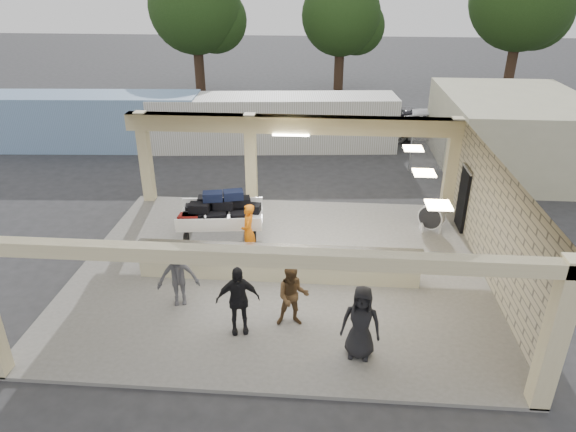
# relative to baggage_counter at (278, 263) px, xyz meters

# --- Properties ---
(ground) EXTENTS (120.00, 120.00, 0.00)m
(ground) POSITION_rel_baggage_counter_xyz_m (0.00, 0.50, -0.59)
(ground) COLOR #2B2C2E
(ground) RESTS_ON ground
(pavilion) EXTENTS (12.01, 10.00, 3.55)m
(pavilion) POSITION_rel_baggage_counter_xyz_m (0.21, 1.16, 0.76)
(pavilion) COLOR slate
(pavilion) RESTS_ON ground
(baggage_counter) EXTENTS (8.20, 0.58, 0.98)m
(baggage_counter) POSITION_rel_baggage_counter_xyz_m (0.00, 0.00, 0.00)
(baggage_counter) COLOR beige
(baggage_counter) RESTS_ON pavilion
(luggage_cart) EXTENTS (2.91, 1.99, 1.60)m
(luggage_cart) POSITION_rel_baggage_counter_xyz_m (-2.16, 2.44, 0.37)
(luggage_cart) COLOR white
(luggage_cart) RESTS_ON pavilion
(drum_fan) EXTENTS (0.89, 0.70, 0.97)m
(drum_fan) POSITION_rel_baggage_counter_xyz_m (4.90, 3.38, 0.03)
(drum_fan) COLOR white
(drum_fan) RESTS_ON pavilion
(baggage_handler) EXTENTS (0.39, 0.66, 1.75)m
(baggage_handler) POSITION_rel_baggage_counter_xyz_m (-1.02, 1.17, 0.39)
(baggage_handler) COLOR orange
(baggage_handler) RESTS_ON pavilion
(passenger_a) EXTENTS (0.85, 0.44, 1.67)m
(passenger_a) POSITION_rel_baggage_counter_xyz_m (0.57, -2.10, 0.35)
(passenger_a) COLOR brown
(passenger_a) RESTS_ON pavilion
(passenger_b) EXTENTS (1.13, 0.62, 1.82)m
(passenger_b) POSITION_rel_baggage_counter_xyz_m (-0.73, -2.47, 0.42)
(passenger_b) COLOR black
(passenger_b) RESTS_ON pavilion
(passenger_c) EXTENTS (1.17, 0.64, 1.71)m
(passenger_c) POSITION_rel_baggage_counter_xyz_m (-2.48, -1.48, 0.37)
(passenger_c) COLOR #47474C
(passenger_c) RESTS_ON pavilion
(passenger_d) EXTENTS (0.94, 0.49, 1.83)m
(passenger_d) POSITION_rel_baggage_counter_xyz_m (2.18, -3.13, 0.43)
(passenger_d) COLOR black
(passenger_d) RESTS_ON pavilion
(car_white_a) EXTENTS (5.43, 2.96, 1.49)m
(car_white_a) POSITION_rel_baggage_counter_xyz_m (6.97, 14.48, 0.16)
(car_white_a) COLOR silver
(car_white_a) RESTS_ON ground
(car_white_b) EXTENTS (4.65, 1.92, 1.45)m
(car_white_b) POSITION_rel_baggage_counter_xyz_m (12.91, 13.40, 0.14)
(car_white_b) COLOR silver
(car_white_b) RESTS_ON ground
(car_dark) EXTENTS (4.18, 1.60, 1.38)m
(car_dark) POSITION_rel_baggage_counter_xyz_m (5.88, 14.91, 0.10)
(car_dark) COLOR black
(car_dark) RESTS_ON ground
(container_white) EXTENTS (12.24, 3.55, 2.61)m
(container_white) POSITION_rel_baggage_counter_xyz_m (-1.39, 12.27, 0.72)
(container_white) COLOR silver
(container_white) RESTS_ON ground
(container_blue) EXTENTS (10.44, 3.14, 2.68)m
(container_blue) POSITION_rel_baggage_counter_xyz_m (-10.27, 11.68, 0.75)
(container_blue) COLOR #7D9BC8
(container_blue) RESTS_ON ground
(fence) EXTENTS (12.06, 0.06, 2.03)m
(fence) POSITION_rel_baggage_counter_xyz_m (11.00, 9.50, 0.47)
(fence) COLOR gray
(fence) RESTS_ON ground
(tree_left) EXTENTS (6.60, 6.30, 9.00)m
(tree_left) POSITION_rel_baggage_counter_xyz_m (-7.68, 24.66, 5.00)
(tree_left) COLOR #382619
(tree_left) RESTS_ON ground
(tree_mid) EXTENTS (6.00, 5.60, 8.00)m
(tree_mid) POSITION_rel_baggage_counter_xyz_m (2.32, 26.66, 4.38)
(tree_mid) COLOR #382619
(tree_mid) RESTS_ON ground
(tree_right) EXTENTS (7.20, 7.00, 10.00)m
(tree_right) POSITION_rel_baggage_counter_xyz_m (14.32, 25.66, 5.63)
(tree_right) COLOR #382619
(tree_right) RESTS_ON ground
(adjacent_building) EXTENTS (6.00, 8.00, 3.20)m
(adjacent_building) POSITION_rel_baggage_counter_xyz_m (9.50, 10.50, 1.01)
(adjacent_building) COLOR beige
(adjacent_building) RESTS_ON ground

